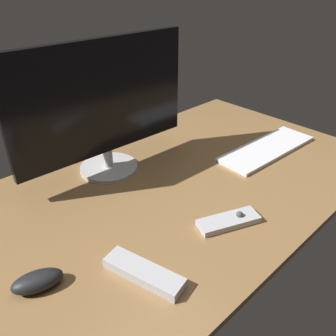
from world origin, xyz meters
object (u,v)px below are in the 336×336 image
(computer_mouse, at_px, (37,281))
(monitor, at_px, (103,106))
(keyboard, at_px, (267,149))
(tv_remote, at_px, (144,273))
(media_remote, at_px, (229,221))

(computer_mouse, bearing_deg, monitor, 55.47)
(keyboard, xyz_separation_m, computer_mouse, (-0.93, -0.01, 0.01))
(computer_mouse, distance_m, tv_remote, 0.23)
(keyboard, relative_size, computer_mouse, 3.85)
(monitor, distance_m, media_remote, 0.52)
(computer_mouse, xyz_separation_m, media_remote, (0.48, -0.16, -0.01))
(monitor, height_order, keyboard, monitor)
(monitor, bearing_deg, tv_remote, -113.74)
(monitor, bearing_deg, computer_mouse, -140.26)
(keyboard, bearing_deg, media_remote, -156.82)
(media_remote, xyz_separation_m, tv_remote, (-0.29, 0.02, 0.00))
(monitor, distance_m, tv_remote, 0.54)
(computer_mouse, bearing_deg, tv_remote, -17.85)
(keyboard, height_order, computer_mouse, computer_mouse)
(keyboard, relative_size, media_remote, 2.34)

